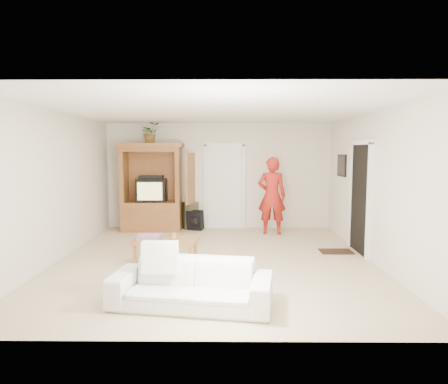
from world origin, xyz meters
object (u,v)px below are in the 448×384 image
object	(u,v)px
man	(272,196)
sofa	(191,284)
coffee_table	(165,242)
armoire	(153,193)

from	to	relation	value
man	sofa	world-z (taller)	man
sofa	coffee_table	xyz separation A→B (m)	(-0.63, 1.95, 0.07)
armoire	coffee_table	size ratio (longest dim) A/B	1.81
coffee_table	man	bearing A→B (deg)	55.95
sofa	coffee_table	world-z (taller)	sofa
man	coffee_table	distance (m)	3.22
sofa	coffee_table	size ratio (longest dim) A/B	1.70
man	coffee_table	world-z (taller)	man
armoire	man	world-z (taller)	armoire
coffee_table	sofa	bearing A→B (deg)	-65.00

